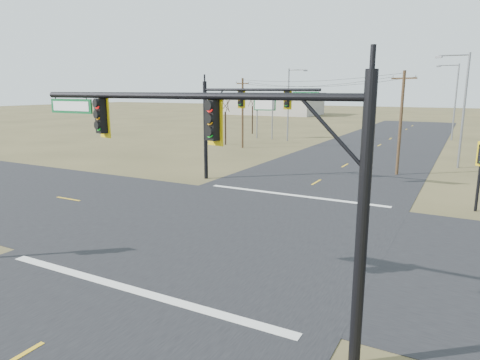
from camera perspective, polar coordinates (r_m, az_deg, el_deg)
name	(u,v)px	position (r m, az deg, el deg)	size (l,w,h in m)	color
ground	(238,228)	(21.09, -0.24, -6.48)	(320.00, 320.00, 0.00)	brown
road_ew	(238,228)	(21.08, -0.24, -6.46)	(160.00, 14.00, 0.02)	black
road_ns	(238,228)	(21.08, -0.24, -6.45)	(14.00, 160.00, 0.02)	black
stop_bar_near	(133,290)	(15.39, -14.10, -14.00)	(12.00, 0.40, 0.01)	silver
stop_bar_far	(294,195)	(27.64, 7.21, -2.03)	(12.00, 0.40, 0.01)	silver
mast_arm_near	(223,148)	(11.25, -2.30, 4.31)	(10.34, 0.53, 7.11)	black
mast_arm_far	(240,110)	(30.69, -0.02, 9.29)	(8.96, 0.53, 7.26)	black
utility_pole_near	(401,121)	(35.84, 20.64, 7.36)	(1.95, 0.62, 8.11)	#48361F
utility_pole_far	(243,112)	(49.57, 0.34, 9.10)	(1.86, 0.79, 7.93)	#48361F
highway_sign	(265,109)	(59.19, 3.32, 9.49)	(3.07, 0.51, 5.78)	slate
streetlight_a	(462,104)	(41.20, 27.45, 8.93)	(2.71, 0.38, 9.68)	slate
streetlight_b	(454,98)	(63.74, 26.63, 9.77)	(2.76, 0.25, 9.96)	slate
streetlight_c	(290,101)	(56.68, 6.64, 10.44)	(2.60, 0.41, 9.30)	slate
bare_tree_a	(225,104)	(52.45, -1.98, 10.15)	(3.21, 3.21, 6.31)	black
bare_tree_b	(253,100)	(65.51, 1.68, 10.66)	(3.28, 3.28, 6.45)	black
warehouse_left	(267,104)	(118.50, 3.59, 10.07)	(28.00, 14.00, 5.50)	#ACA498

